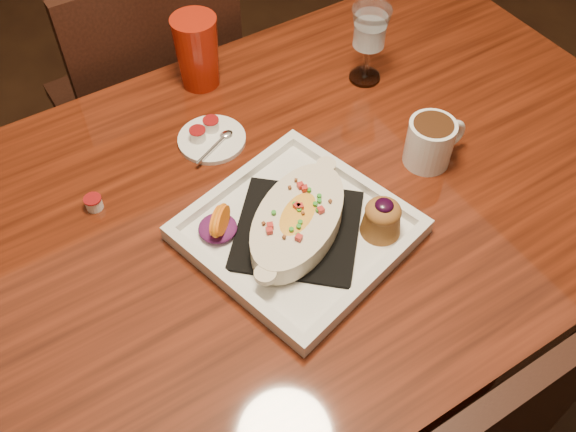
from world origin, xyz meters
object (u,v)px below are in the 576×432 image
chair_far (154,104)px  red_tumbler (197,52)px  coffee_mug (431,141)px  table (282,233)px  saucer (210,138)px  plate (303,225)px  goblet (370,32)px

chair_far → red_tumbler: 0.42m
chair_far → coffee_mug: bearing=112.0°
table → red_tumbler: (0.03, 0.36, 0.17)m
chair_far → saucer: chair_far is taller
table → chair_far: 0.65m
table → plate: 0.15m
chair_far → red_tumbler: size_ratio=6.15×
table → chair_far: bearing=90.0°
goblet → red_tumbler: size_ratio=1.08×
saucer → red_tumbler: size_ratio=0.85×
coffee_mug → saucer: coffee_mug is taller
goblet → saucer: goblet is taller
plate → red_tumbler: red_tumbler is taller
table → plate: bearing=-98.2°
coffee_mug → saucer: bearing=145.6°
goblet → saucer: bearing=179.1°
table → goblet: 0.43m
chair_far → plate: bearing=89.0°
table → goblet: goblet is taller
table → coffee_mug: 0.32m
plate → red_tumbler: size_ratio=2.59×
coffee_mug → table: bearing=172.4°
chair_far → saucer: size_ratio=7.20×
chair_far → saucer: (-0.04, -0.43, 0.25)m
plate → red_tumbler: (0.04, 0.45, 0.05)m
chair_far → saucer: bearing=85.0°
saucer → red_tumbler: 0.19m
saucer → red_tumbler: bearing=68.4°
table → chair_far: size_ratio=1.61×
plate → saucer: (-0.03, 0.28, -0.02)m
table → plate: plate is taller
goblet → saucer: 0.38m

